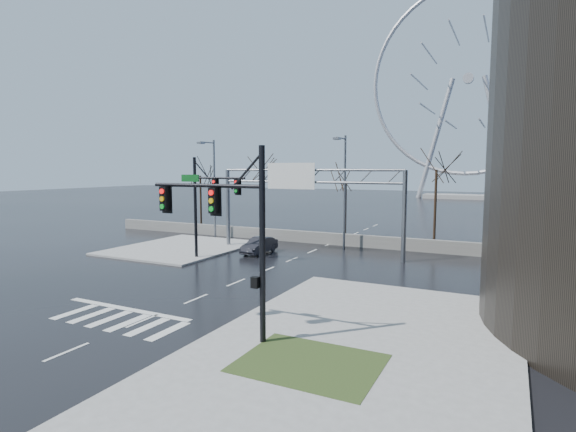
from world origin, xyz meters
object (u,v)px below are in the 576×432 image
Objects in this scene: sign_gantry at (304,192)px; ferris_wheel at (468,87)px; signal_mast_near at (233,224)px; car at (259,245)px; signal_mast_far at (207,198)px.

ferris_wheel is (5.38, 80.04, 20.95)m from sign_gantry.
signal_mast_near is 1.96× the size of car.
ferris_wheel reaches higher than signal_mast_near.
signal_mast_far is 0.16× the size of ferris_wheel.
sign_gantry is at bearing -93.84° from ferris_wheel.
signal_mast_far is at bearing -132.47° from sign_gantry.
signal_mast_far is 0.49× the size of sign_gantry.
car is (2.24, 4.17, -4.16)m from signal_mast_far.
ferris_wheel is at bearing 82.80° from signal_mast_far.
car is at bearing -96.01° from ferris_wheel.
ferris_wheel is at bearing 90.08° from signal_mast_near.
signal_mast_near is 1.00× the size of signal_mast_far.
signal_mast_far is 6.30m from car.
sign_gantry is 0.32× the size of ferris_wheel.
ferris_wheel is (10.87, 86.04, 21.30)m from signal_mast_far.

